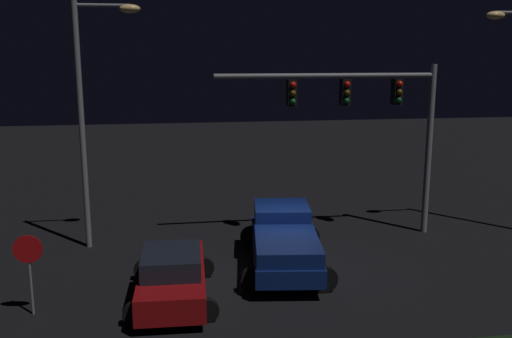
% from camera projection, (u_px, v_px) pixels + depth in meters
% --- Properties ---
extents(ground_plane, '(80.00, 80.00, 0.00)m').
position_uv_depth(ground_plane, '(286.00, 266.00, 18.30)').
color(ground_plane, black).
extents(pickup_truck, '(3.35, 5.61, 1.80)m').
position_uv_depth(pickup_truck, '(284.00, 237.00, 18.19)').
color(pickup_truck, navy).
rests_on(pickup_truck, ground_plane).
extents(car_sedan, '(2.59, 4.47, 1.51)m').
position_uv_depth(car_sedan, '(172.00, 275.00, 15.68)').
color(car_sedan, maroon).
rests_on(car_sedan, ground_plane).
extents(traffic_signal_gantry, '(8.32, 0.56, 6.50)m').
position_uv_depth(traffic_signal_gantry, '(370.00, 108.00, 20.55)').
color(traffic_signal_gantry, slate).
rests_on(traffic_signal_gantry, ground_plane).
extents(street_lamp_left, '(2.27, 0.44, 8.62)m').
position_uv_depth(street_lamp_left, '(92.00, 99.00, 19.19)').
color(street_lamp_left, slate).
rests_on(street_lamp_left, ground_plane).
extents(stop_sign, '(0.76, 0.08, 2.23)m').
position_uv_depth(stop_sign, '(29.00, 259.00, 14.61)').
color(stop_sign, slate).
rests_on(stop_sign, ground_plane).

